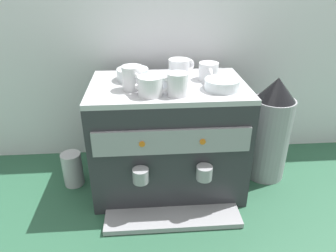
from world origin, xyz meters
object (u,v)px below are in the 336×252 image
(ceramic_cup_2, at_px, (209,71))
(ceramic_cup_4, at_px, (150,86))
(espresso_machine, at_px, (168,137))
(coffee_grinder, at_px, (270,130))
(ceramic_bowl_1, at_px, (166,80))
(ceramic_cup_0, at_px, (180,68))
(ceramic_cup_3, at_px, (176,84))
(ceramic_cup_1, at_px, (133,78))
(ceramic_bowl_0, at_px, (222,85))
(ceramic_bowl_2, at_px, (133,74))
(milk_pitcher, at_px, (73,169))

(ceramic_cup_2, xyz_separation_m, ceramic_cup_4, (-0.22, -0.14, 0.00))
(ceramic_cup_4, bearing_deg, espresso_machine, 57.45)
(espresso_machine, relative_size, ceramic_cup_4, 4.82)
(coffee_grinder, bearing_deg, ceramic_bowl_1, -174.10)
(ceramic_cup_0, height_order, ceramic_cup_3, ceramic_cup_3)
(ceramic_cup_1, distance_m, ceramic_cup_3, 0.16)
(ceramic_cup_3, relative_size, ceramic_bowl_0, 0.91)
(ceramic_bowl_1, distance_m, coffee_grinder, 0.50)
(ceramic_bowl_2, bearing_deg, coffee_grinder, -3.26)
(ceramic_cup_4, height_order, ceramic_bowl_2, ceramic_cup_4)
(ceramic_cup_2, bearing_deg, ceramic_cup_0, 153.64)
(ceramic_cup_0, bearing_deg, ceramic_bowl_0, -51.03)
(ceramic_bowl_2, bearing_deg, ceramic_cup_2, -3.79)
(espresso_machine, bearing_deg, ceramic_cup_4, -122.55)
(ceramic_bowl_1, bearing_deg, milk_pitcher, 174.60)
(ceramic_cup_2, height_order, ceramic_bowl_1, ceramic_cup_2)
(ceramic_cup_2, bearing_deg, ceramic_bowl_2, 176.21)
(ceramic_cup_3, distance_m, ceramic_bowl_2, 0.23)
(coffee_grinder, bearing_deg, ceramic_bowl_2, 176.74)
(espresso_machine, distance_m, ceramic_bowl_2, 0.28)
(ceramic_bowl_0, bearing_deg, milk_pitcher, 171.38)
(ceramic_bowl_2, bearing_deg, ceramic_bowl_0, -22.33)
(ceramic_cup_1, distance_m, milk_pitcher, 0.50)
(ceramic_cup_1, relative_size, ceramic_bowl_0, 0.92)
(espresso_machine, distance_m, ceramic_cup_4, 0.28)
(ceramic_cup_1, xyz_separation_m, ceramic_cup_4, (0.06, -0.06, -0.01))
(ceramic_cup_1, xyz_separation_m, ceramic_cup_3, (0.14, -0.06, -0.00))
(ceramic_bowl_0, xyz_separation_m, coffee_grinder, (0.25, 0.10, -0.24))
(ceramic_cup_0, bearing_deg, ceramic_bowl_2, -170.05)
(ceramic_bowl_2, distance_m, milk_pitcher, 0.48)
(ceramic_cup_2, bearing_deg, ceramic_bowl_1, -160.62)
(ceramic_cup_2, bearing_deg, ceramic_bowl_0, -76.20)
(ceramic_cup_0, height_order, ceramic_bowl_0, ceramic_cup_0)
(espresso_machine, relative_size, milk_pitcher, 3.95)
(ceramic_cup_2, xyz_separation_m, ceramic_bowl_2, (-0.29, 0.02, -0.01))
(espresso_machine, xyz_separation_m, ceramic_bowl_1, (-0.01, -0.02, 0.24))
(ceramic_bowl_0, bearing_deg, ceramic_cup_3, -165.53)
(ceramic_cup_1, height_order, ceramic_cup_3, ceramic_cup_1)
(ceramic_cup_0, height_order, ceramic_bowl_1, ceramic_cup_0)
(ceramic_cup_0, relative_size, coffee_grinder, 0.24)
(ceramic_cup_2, bearing_deg, ceramic_cup_4, -146.97)
(ceramic_cup_1, bearing_deg, ceramic_cup_0, 38.16)
(ceramic_cup_1, xyz_separation_m, ceramic_bowl_1, (0.12, 0.03, -0.02))
(ceramic_cup_4, xyz_separation_m, ceramic_bowl_1, (0.06, 0.09, -0.01))
(ceramic_bowl_1, bearing_deg, ceramic_cup_3, -73.59)
(ceramic_bowl_2, bearing_deg, ceramic_cup_4, -68.83)
(ceramic_cup_0, xyz_separation_m, ceramic_cup_1, (-0.18, -0.14, 0.01))
(ceramic_bowl_1, bearing_deg, ceramic_bowl_2, 147.40)
(ceramic_cup_4, height_order, ceramic_bowl_0, ceramic_cup_4)
(milk_pitcher, bearing_deg, coffee_grinder, 0.59)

